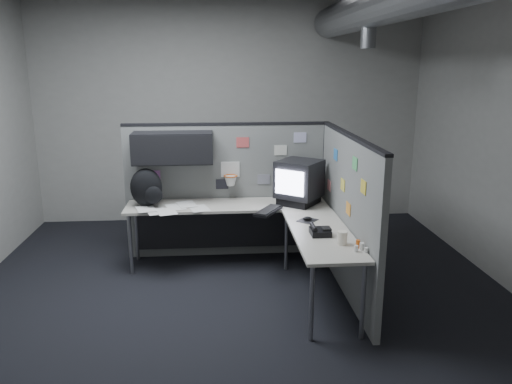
{
  "coord_description": "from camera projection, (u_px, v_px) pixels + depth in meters",
  "views": [
    {
      "loc": [
        -0.21,
        -4.54,
        2.29
      ],
      "look_at": [
        0.18,
        0.35,
        1.03
      ],
      "focal_mm": 35.0,
      "sensor_mm": 36.0,
      "label": 1
    }
  ],
  "objects": [
    {
      "name": "cup",
      "position": [
        342.0,
        238.0,
        4.44
      ],
      "size": [
        0.11,
        0.11,
        0.12
      ],
      "primitive_type": "cylinder",
      "rotation": [
        0.0,
        0.0,
        -0.2
      ],
      "color": "silver",
      "rests_on": "desk"
    },
    {
      "name": "bottles",
      "position": [
        360.0,
        247.0,
        4.31
      ],
      "size": [
        0.12,
        0.16,
        0.07
      ],
      "rotation": [
        0.0,
        0.0,
        -0.14
      ],
      "color": "silver",
      "rests_on": "desk"
    },
    {
      "name": "mouse",
      "position": [
        307.0,
        219.0,
        5.12
      ],
      "size": [
        0.25,
        0.25,
        0.04
      ],
      "rotation": [
        0.0,
        0.0,
        0.07
      ],
      "color": "black",
      "rests_on": "desk"
    },
    {
      "name": "desk",
      "position": [
        250.0,
        221.0,
        5.51
      ],
      "size": [
        2.31,
        2.11,
        0.73
      ],
      "color": "#B9B5A7",
      "rests_on": "ground"
    },
    {
      "name": "partition_right",
      "position": [
        347.0,
        214.0,
        5.06
      ],
      "size": [
        0.07,
        2.23,
        1.63
      ],
      "color": "slate",
      "rests_on": "ground"
    },
    {
      "name": "papers",
      "position": [
        172.0,
        209.0,
        5.53
      ],
      "size": [
        0.86,
        0.62,
        0.02
      ],
      "rotation": [
        0.0,
        0.0,
        0.31
      ],
      "color": "white",
      "rests_on": "desk"
    },
    {
      "name": "partition_back",
      "position": [
        213.0,
        177.0,
        5.9
      ],
      "size": [
        2.44,
        0.42,
        1.63
      ],
      "color": "slate",
      "rests_on": "ground"
    },
    {
      "name": "phone",
      "position": [
        320.0,
        231.0,
        4.7
      ],
      "size": [
        0.19,
        0.2,
        0.1
      ],
      "rotation": [
        0.0,
        0.0,
        -0.17
      ],
      "color": "black",
      "rests_on": "desk"
    },
    {
      "name": "monitor",
      "position": [
        299.0,
        182.0,
        5.69
      ],
      "size": [
        0.62,
        0.62,
        0.51
      ],
      "rotation": [
        0.0,
        0.0,
        0.14
      ],
      "color": "black",
      "rests_on": "desk"
    },
    {
      "name": "backpack",
      "position": [
        147.0,
        188.0,
        5.59
      ],
      "size": [
        0.42,
        0.38,
        0.44
      ],
      "rotation": [
        0.0,
        0.0,
        0.34
      ],
      "color": "black",
      "rests_on": "desk"
    },
    {
      "name": "keyboard",
      "position": [
        268.0,
        211.0,
        5.41
      ],
      "size": [
        0.36,
        0.45,
        0.04
      ],
      "rotation": [
        0.0,
        0.0,
        0.25
      ],
      "color": "black",
      "rests_on": "desk"
    },
    {
      "name": "room",
      "position": [
        300.0,
        87.0,
        4.5
      ],
      "size": [
        5.62,
        5.62,
        3.22
      ],
      "color": "black",
      "rests_on": "ground"
    }
  ]
}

